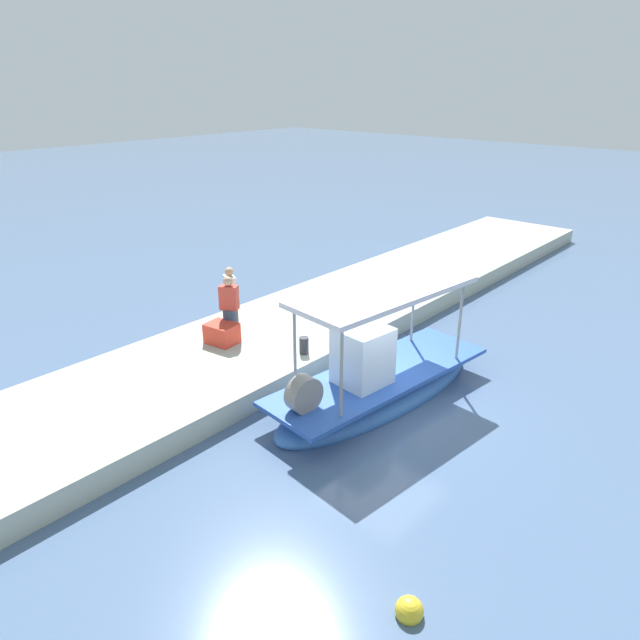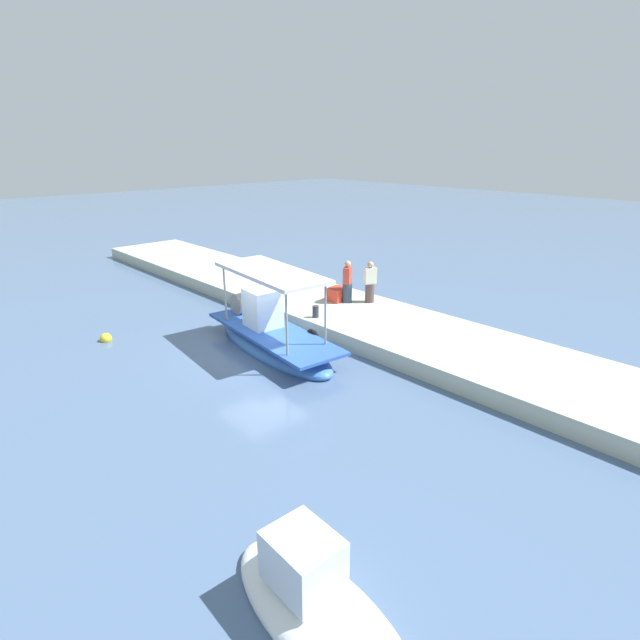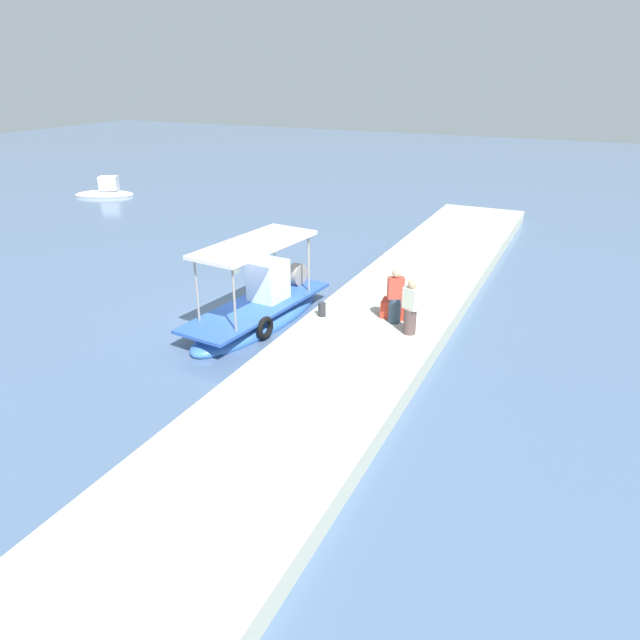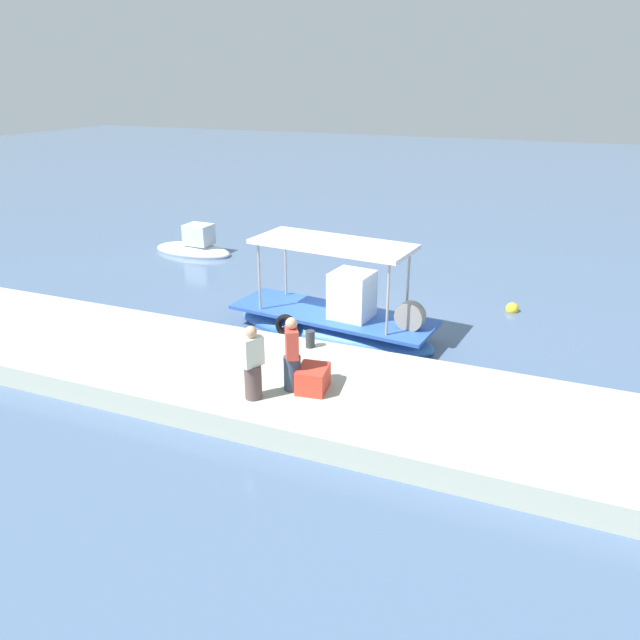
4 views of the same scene
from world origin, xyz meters
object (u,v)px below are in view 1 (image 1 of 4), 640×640
(mooring_bollard, at_px, (304,345))
(marker_buoy, at_px, (409,611))
(fisherman_near_bollard, at_px, (231,298))
(fisherman_by_crate, at_px, (230,310))
(main_fishing_boat, at_px, (377,382))
(cargo_crate, at_px, (222,333))

(mooring_bollard, relative_size, marker_buoy, 1.07)
(fisherman_near_bollard, bearing_deg, fisherman_by_crate, 47.68)
(main_fishing_boat, relative_size, marker_buoy, 15.50)
(fisherman_near_bollard, distance_m, mooring_bollard, 2.96)
(cargo_crate, bearing_deg, main_fishing_boat, 104.60)
(marker_buoy, bearing_deg, cargo_crate, -112.94)
(main_fishing_boat, distance_m, cargo_crate, 4.44)
(cargo_crate, bearing_deg, fisherman_near_bollard, -142.02)
(mooring_bollard, height_order, marker_buoy, mooring_bollard)
(fisherman_near_bollard, distance_m, cargo_crate, 1.42)
(fisherman_near_bollard, relative_size, mooring_bollard, 3.78)
(fisherman_near_bollard, bearing_deg, marker_buoy, 63.39)
(fisherman_by_crate, bearing_deg, mooring_bollard, 103.24)
(fisherman_by_crate, xyz_separation_m, marker_buoy, (3.91, 8.37, -1.26))
(main_fishing_boat, xyz_separation_m, fisherman_by_crate, (0.68, -4.42, 0.87))
(main_fishing_boat, relative_size, fisherman_by_crate, 3.75)
(fisherman_near_bollard, xyz_separation_m, mooring_bollard, (0.09, 2.90, -0.54))
(fisherman_by_crate, bearing_deg, marker_buoy, 64.93)
(main_fishing_boat, distance_m, fisherman_by_crate, 4.56)
(main_fishing_boat, distance_m, fisherman_near_bollard, 5.17)
(main_fishing_boat, bearing_deg, fisherman_by_crate, -81.21)
(main_fishing_boat, height_order, marker_buoy, main_fishing_boat)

